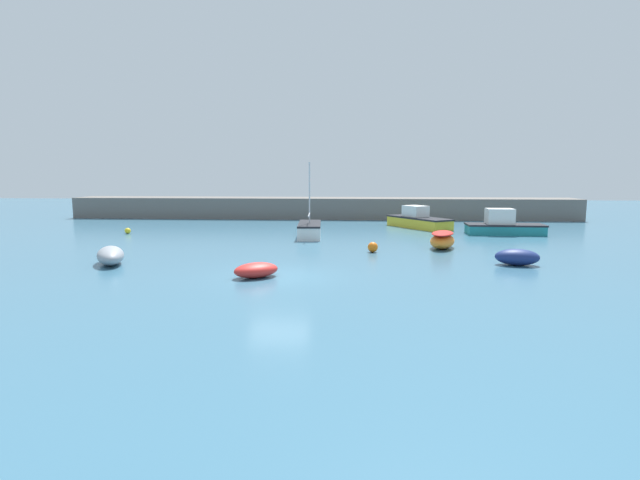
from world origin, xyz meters
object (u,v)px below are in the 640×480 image
object	(u,v)px
dinghy_near_pier	(517,257)
rowboat_with_red_cover	(442,240)
mooring_buoy_orange	(373,247)
motorboat_grey_hull	(418,220)
mooring_buoy_yellow	(128,231)
sailboat_twin_hulled	(310,230)
fishing_dinghy_green	(256,270)
motorboat_with_cabin	(503,226)
rowboat_blue_near	(110,255)

from	to	relation	value
dinghy_near_pier	rowboat_with_red_cover	size ratio (longest dim) A/B	0.70
mooring_buoy_orange	motorboat_grey_hull	bearing A→B (deg)	72.27
dinghy_near_pier	mooring_buoy_yellow	size ratio (longest dim) A/B	5.21
rowboat_with_red_cover	mooring_buoy_yellow	xyz separation A→B (m)	(-20.92, 5.36, -0.28)
sailboat_twin_hulled	dinghy_near_pier	bearing A→B (deg)	-136.21
sailboat_twin_hulled	fishing_dinghy_green	world-z (taller)	sailboat_twin_hulled
sailboat_twin_hulled	motorboat_grey_hull	size ratio (longest dim) A/B	0.88
rowboat_with_red_cover	mooring_buoy_orange	xyz separation A→B (m)	(-3.99, -1.69, -0.21)
fishing_dinghy_green	mooring_buoy_yellow	bearing A→B (deg)	-85.83
dinghy_near_pier	motorboat_with_cabin	distance (m)	12.20
motorboat_with_cabin	rowboat_with_red_cover	xyz separation A→B (m)	(-5.35, -6.81, -0.12)
sailboat_twin_hulled	mooring_buoy_yellow	bearing A→B (deg)	83.03
dinghy_near_pier	mooring_buoy_yellow	xyz separation A→B (m)	(-23.49, 10.43, -0.17)
fishing_dinghy_green	dinghy_near_pier	bearing A→B (deg)	160.72
dinghy_near_pier	motorboat_with_cabin	xyz separation A→B (m)	(2.78, 11.88, 0.23)
dinghy_near_pier	motorboat_with_cabin	size ratio (longest dim) A/B	0.41
dinghy_near_pier	motorboat_grey_hull	size ratio (longest dim) A/B	0.36
sailboat_twin_hulled	fishing_dinghy_green	bearing A→B (deg)	171.94
dinghy_near_pier	rowboat_blue_near	size ratio (longest dim) A/B	0.69
mooring_buoy_yellow	mooring_buoy_orange	bearing A→B (deg)	-22.61
dinghy_near_pier	fishing_dinghy_green	xyz separation A→B (m)	(-11.57, -3.54, -0.07)
motorboat_with_cabin	rowboat_with_red_cover	distance (m)	8.66
motorboat_with_cabin	mooring_buoy_yellow	bearing A→B (deg)	-175.29
dinghy_near_pier	fishing_dinghy_green	distance (m)	12.10
fishing_dinghy_green	mooring_buoy_orange	world-z (taller)	fishing_dinghy_green
motorboat_grey_hull	rowboat_blue_near	bearing A→B (deg)	-77.69
motorboat_with_cabin	sailboat_twin_hulled	world-z (taller)	sailboat_twin_hulled
fishing_dinghy_green	mooring_buoy_yellow	xyz separation A→B (m)	(-11.92, 13.97, -0.10)
dinghy_near_pier	mooring_buoy_yellow	distance (m)	25.70
sailboat_twin_hulled	mooring_buoy_yellow	distance (m)	12.96
dinghy_near_pier	sailboat_twin_hulled	bearing A→B (deg)	-32.73
motorboat_with_cabin	mooring_buoy_orange	xyz separation A→B (m)	(-9.34, -8.50, -0.33)
mooring_buoy_orange	rowboat_blue_near	bearing A→B (deg)	-160.40
motorboat_with_cabin	mooring_buoy_orange	world-z (taller)	motorboat_with_cabin
sailboat_twin_hulled	motorboat_grey_hull	world-z (taller)	sailboat_twin_hulled
rowboat_blue_near	mooring_buoy_yellow	distance (m)	12.33
rowboat_blue_near	mooring_buoy_orange	bearing A→B (deg)	-96.42
dinghy_near_pier	mooring_buoy_yellow	bearing A→B (deg)	-14.13
mooring_buoy_yellow	mooring_buoy_orange	xyz separation A→B (m)	(16.93, -7.05, 0.07)
mooring_buoy_yellow	mooring_buoy_orange	size ratio (longest dim) A/B	0.75
sailboat_twin_hulled	rowboat_with_red_cover	distance (m)	9.23
mooring_buoy_orange	dinghy_near_pier	bearing A→B (deg)	-27.24
mooring_buoy_yellow	dinghy_near_pier	bearing A→B (deg)	-23.94
sailboat_twin_hulled	mooring_buoy_orange	bearing A→B (deg)	-151.31
mooring_buoy_orange	rowboat_with_red_cover	bearing A→B (deg)	22.88
rowboat_with_red_cover	fishing_dinghy_green	bearing A→B (deg)	-29.57
rowboat_blue_near	rowboat_with_red_cover	bearing A→B (deg)	-95.61
rowboat_with_red_cover	mooring_buoy_yellow	distance (m)	21.60
motorboat_grey_hull	rowboat_blue_near	size ratio (longest dim) A/B	1.89
motorboat_grey_hull	rowboat_with_red_cover	xyz separation A→B (m)	(0.04, -10.68, -0.10)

